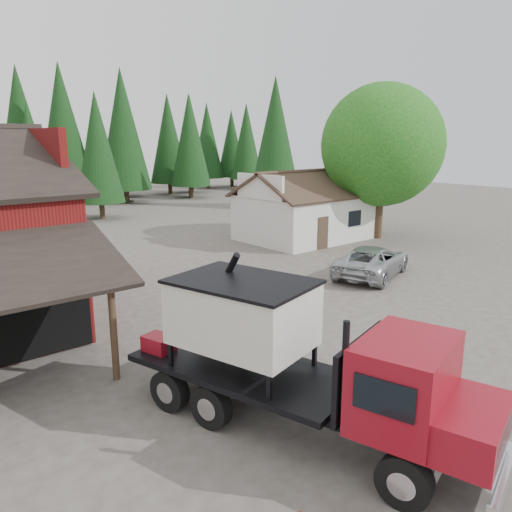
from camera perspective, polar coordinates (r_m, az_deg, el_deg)
ground at (r=16.45m, az=6.00°, el=-10.62°), size 120.00×120.00×0.00m
farmhouse at (r=33.79m, az=5.62°, el=4.77°), size 8.60×6.42×4.65m
deciduous_tree at (r=34.54m, az=14.24°, el=11.69°), size 8.00×8.00×10.20m
near_pine_b at (r=43.77m, az=-17.64°, el=11.72°), size 3.96×3.96×10.40m
near_pine_c at (r=49.04m, az=2.22°, el=13.60°), size 4.84×4.84×12.40m
feed_truck at (r=11.51m, az=4.66°, el=-11.42°), size 4.54×9.06×3.95m
silver_car at (r=25.24m, az=13.14°, el=-0.55°), size 5.97×4.14×1.52m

